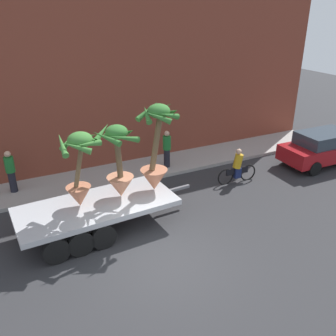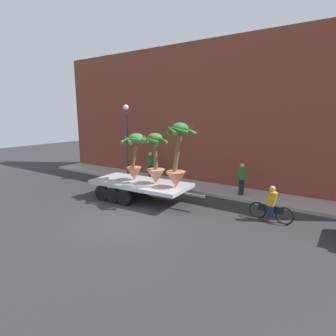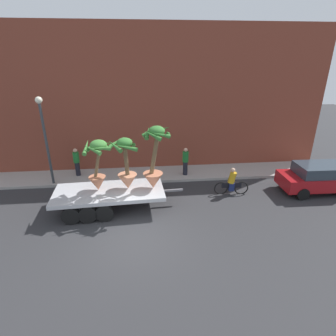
% 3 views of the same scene
% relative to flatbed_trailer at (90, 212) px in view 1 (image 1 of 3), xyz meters
% --- Properties ---
extents(ground_plane, '(60.00, 60.00, 0.00)m').
position_rel_flatbed_trailer_xyz_m(ground_plane, '(1.46, -2.38, -0.75)').
color(ground_plane, '#2D2D30').
extents(sidewalk, '(24.00, 2.20, 0.15)m').
position_rel_flatbed_trailer_xyz_m(sidewalk, '(1.46, 3.72, -0.67)').
color(sidewalk, '#A39E99').
rests_on(sidewalk, ground).
extents(building_facade, '(24.00, 1.20, 8.67)m').
position_rel_flatbed_trailer_xyz_m(building_facade, '(1.46, 5.42, 3.59)').
color(building_facade, brown).
rests_on(building_facade, ground).
extents(flatbed_trailer, '(6.19, 2.54, 0.98)m').
position_rel_flatbed_trailer_xyz_m(flatbed_trailer, '(0.00, 0.00, 0.00)').
color(flatbed_trailer, '#B7BABF').
rests_on(flatbed_trailer, ground).
extents(potted_palm_rear, '(1.29, 1.36, 2.46)m').
position_rel_flatbed_trailer_xyz_m(potted_palm_rear, '(-0.16, 0.13, 1.56)').
color(potted_palm_rear, '#C17251').
rests_on(potted_palm_rear, flatbed_trailer).
extents(potted_palm_middle, '(1.40, 1.54, 2.52)m').
position_rel_flatbed_trailer_xyz_m(potted_palm_middle, '(1.12, 0.14, 1.39)').
color(potted_palm_middle, tan).
rests_on(potted_palm_middle, flatbed_trailer).
extents(potted_palm_front, '(1.37, 1.45, 3.04)m').
position_rel_flatbed_trailer_xyz_m(potted_palm_front, '(2.44, 0.10, 1.62)').
color(potted_palm_front, '#C17251').
rests_on(potted_palm_front, flatbed_trailer).
extents(cyclist, '(1.84, 0.37, 1.54)m').
position_rel_flatbed_trailer_xyz_m(cyclist, '(6.54, 0.87, -0.08)').
color(cyclist, black).
rests_on(cyclist, ground).
extents(parked_car, '(4.51, 1.91, 1.58)m').
position_rel_flatbed_trailer_xyz_m(parked_car, '(11.42, 0.68, 0.08)').
color(parked_car, maroon).
rests_on(parked_car, ground).
extents(pedestrian_near_gate, '(0.36, 0.36, 1.71)m').
position_rel_flatbed_trailer_xyz_m(pedestrian_near_gate, '(-2.03, 3.88, 0.29)').
color(pedestrian_near_gate, black).
rests_on(pedestrian_near_gate, sidewalk).
extents(pedestrian_far_left, '(0.36, 0.36, 1.71)m').
position_rel_flatbed_trailer_xyz_m(pedestrian_far_left, '(4.45, 3.33, 0.29)').
color(pedestrian_far_left, black).
rests_on(pedestrian_far_left, sidewalk).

